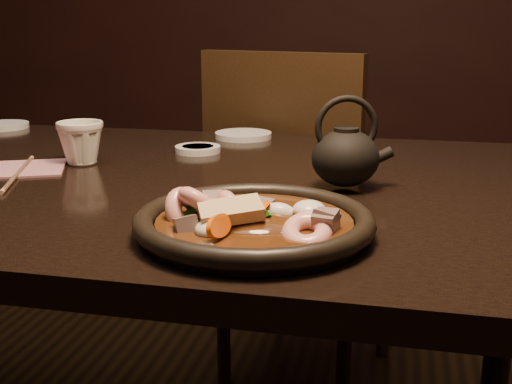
% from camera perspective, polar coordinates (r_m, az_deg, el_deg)
% --- Properties ---
extents(table, '(1.60, 0.90, 0.75)m').
position_cam_1_polar(table, '(1.17, -11.78, -2.00)').
color(table, black).
rests_on(table, floor).
extents(chair, '(0.54, 0.54, 0.94)m').
position_cam_1_polar(chair, '(1.73, 3.85, -1.76)').
color(chair, black).
rests_on(chair, floor).
extents(plate, '(0.30, 0.30, 0.03)m').
position_cam_1_polar(plate, '(0.80, -0.16, -2.80)').
color(plate, black).
rests_on(plate, table).
extents(stirfry, '(0.23, 0.17, 0.07)m').
position_cam_1_polar(stirfry, '(0.79, -0.72, -2.44)').
color(stirfry, '#3A1C0A').
rests_on(stirfry, plate).
extents(soy_dish, '(0.09, 0.09, 0.01)m').
position_cam_1_polar(soy_dish, '(1.31, -5.20, 3.82)').
color(soy_dish, beige).
rests_on(soy_dish, table).
extents(saucer_left, '(0.13, 0.13, 0.01)m').
position_cam_1_polar(saucer_left, '(1.72, -21.62, 5.51)').
color(saucer_left, beige).
rests_on(saucer_left, table).
extents(saucer_right, '(0.13, 0.13, 0.01)m').
position_cam_1_polar(saucer_right, '(1.47, -1.14, 5.08)').
color(saucer_right, beige).
rests_on(saucer_right, table).
extents(tea_cup, '(0.09, 0.08, 0.09)m').
position_cam_1_polar(tea_cup, '(1.23, -15.31, 4.36)').
color(tea_cup, beige).
rests_on(tea_cup, table).
extents(chopsticks, '(0.10, 0.25, 0.01)m').
position_cam_1_polar(chopsticks, '(1.18, -20.38, 1.57)').
color(chopsticks, '#A47C5E').
rests_on(chopsticks, table).
extents(napkin, '(0.18, 0.18, 0.00)m').
position_cam_1_polar(napkin, '(1.23, -19.86, 1.97)').
color(napkin, '#995E65').
rests_on(napkin, table).
extents(teapot, '(0.13, 0.11, 0.15)m').
position_cam_1_polar(teapot, '(1.02, 7.99, 3.31)').
color(teapot, black).
rests_on(teapot, table).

